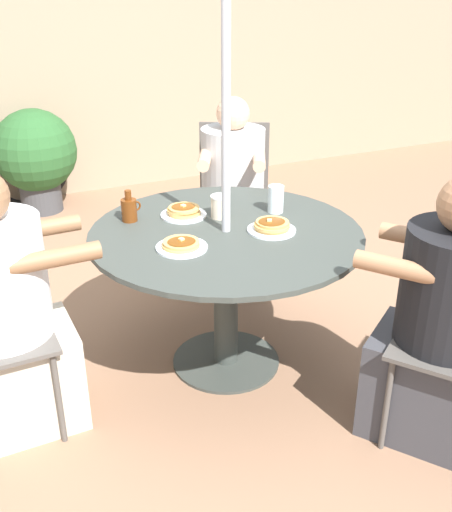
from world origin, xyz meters
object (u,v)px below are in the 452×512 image
coffee_cup (220,206)px  drinking_glass_a (276,199)px  patio_table (226,258)px  pancake_plate_a (181,245)px  diner_east (437,327)px  diner_north (12,319)px  pancake_plate_b (184,212)px  pancake_plate_c (272,227)px  patio_chair_south (233,188)px  syrup_bottle (129,209)px  diner_south (233,201)px  potted_shrub (35,154)px

coffee_cup → drinking_glass_a: 0.28m
patio_table → pancake_plate_a: 0.31m
patio_table → drinking_glass_a: (0.32, 0.11, 0.20)m
patio_table → diner_east: size_ratio=1.10×
diner_north → drinking_glass_a: size_ratio=8.61×
pancake_plate_b → pancake_plate_c: bearing=-49.1°
diner_north → patio_chair_south: diner_north is taller
syrup_bottle → drinking_glass_a: 0.70m
drinking_glass_a → diner_north: bearing=-173.7°
diner_east → pancake_plate_b: (-0.65, 1.03, 0.23)m
patio_table → patio_chair_south: size_ratio=1.36×
diner_north → pancake_plate_b: size_ratio=5.16×
pancake_plate_b → diner_north: bearing=-162.0°
pancake_plate_a → diner_east: bearing=-40.9°
diner_south → syrup_bottle: (-0.79, -0.55, 0.26)m
diner_south → pancake_plate_b: bearing=75.2°
diner_north → pancake_plate_c: diner_north is taller
drinking_glass_a → potted_shrub: (-0.78, 2.43, -0.31)m
diner_south → potted_shrub: bearing=-34.5°
drinking_glass_a → diner_east: bearing=-75.5°
diner_east → pancake_plate_c: 0.82m
pancake_plate_a → drinking_glass_a: bearing=20.1°
diner_south → pancake_plate_c: (-0.25, -0.94, 0.23)m
diner_south → pancake_plate_c: 1.00m
diner_south → coffee_cup: (-0.39, -0.69, 0.26)m
drinking_glass_a → patio_table: bearing=-160.4°
diner_south → pancake_plate_a: size_ratio=5.13×
diner_north → syrup_bottle: 0.73m
pancake_plate_b → pancake_plate_c: pancake_plate_b is taller
pancake_plate_c → drinking_glass_a: bearing=57.0°
patio_table → syrup_bottle: bearing=140.1°
potted_shrub → diner_south: bearing=-61.8°
drinking_glass_a → syrup_bottle: bearing=164.5°
patio_chair_south → drinking_glass_a: bearing=104.3°
diner_north → pancake_plate_a: diner_north is taller
diner_north → potted_shrub: bearing=167.6°
syrup_bottle → potted_shrub: (-0.11, 2.25, -0.30)m
patio_chair_south → potted_shrub: (-0.99, 1.53, -0.05)m
pancake_plate_c → patio_table: bearing=154.2°
syrup_bottle → drinking_glass_a: bearing=-15.5°
pancake_plate_b → syrup_bottle: syrup_bottle is taller
pancake_plate_b → potted_shrub: size_ratio=0.27×
diner_north → pancake_plate_c: bearing=85.2°
patio_chair_south → syrup_bottle: bearing=66.5°
pancake_plate_c → patio_chair_south: bearing=73.0°
diner_east → coffee_cup: bearing=83.1°
patio_table → coffee_cup: (0.04, 0.16, 0.19)m
pancake_plate_a → syrup_bottle: syrup_bottle is taller
patio_table → syrup_bottle: 0.50m
patio_table → potted_shrub: bearing=100.5°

